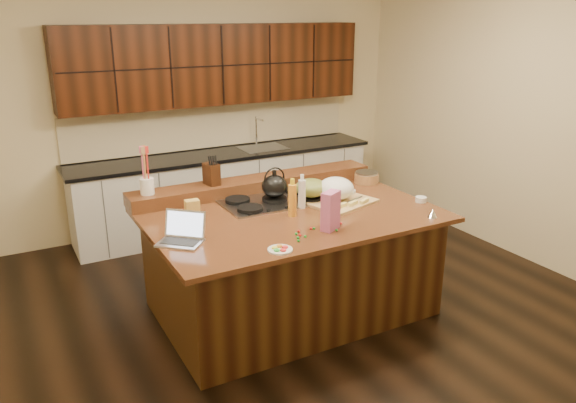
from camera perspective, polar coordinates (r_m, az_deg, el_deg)
room at (r=4.61m, az=0.30°, el=3.95°), size 5.52×5.02×2.72m
island at (r=4.91m, az=0.28°, el=-6.10°), size 2.40×1.60×0.92m
back_ledge at (r=5.31m, az=-3.36°, el=1.77°), size 2.40×0.30×0.12m
cooktop at (r=4.98m, az=-1.37°, el=0.11°), size 0.92×0.52×0.05m
back_counter at (r=6.78m, az=-6.60°, el=5.43°), size 3.70×0.66×2.40m
kettle at (r=4.94m, az=-1.39°, el=1.56°), size 0.29×0.29×0.21m
green_bowl at (r=4.98m, az=2.37°, el=1.40°), size 0.33×0.33×0.16m
laptop at (r=4.19m, az=-10.68°, el=-3.26°), size 0.40×0.39×0.22m
oil_bottle at (r=4.61m, az=0.44°, el=0.11°), size 0.08×0.08×0.27m
vinegar_bottle at (r=4.80m, az=1.43°, el=0.75°), size 0.08×0.08×0.25m
wooden_tray at (r=4.97m, az=5.05°, el=1.02°), size 0.64×0.54×0.22m
ramekin_a at (r=5.13m, az=13.36°, el=0.21°), size 0.11×0.11×0.04m
ramekin_b at (r=5.22m, az=6.35°, el=0.94°), size 0.12×0.12×0.04m
ramekin_c at (r=5.17m, az=6.19°, el=0.78°), size 0.12×0.12×0.04m
strainer_bowl at (r=5.61m, az=7.98°, el=2.37°), size 0.30×0.30×0.09m
kitchen_timer at (r=4.76m, az=14.47°, el=-1.16°), size 0.08×0.08×0.07m
pink_bag at (r=4.33m, az=4.35°, el=-0.94°), size 0.19×0.15×0.31m
candy_plate at (r=3.99m, az=-0.81°, el=-4.91°), size 0.24×0.24×0.01m
package_box at (r=4.63m, az=-9.69°, el=-0.78°), size 0.12×0.09×0.16m
utensil_crock at (r=4.95m, az=-14.13°, el=1.52°), size 0.15×0.15×0.14m
knife_block at (r=5.11m, az=-7.78°, el=2.77°), size 0.12×0.17×0.19m
gumdrop_0 at (r=4.31m, az=1.09°, el=-3.03°), size 0.02×0.02×0.02m
gumdrop_1 at (r=4.36m, az=2.65°, el=-2.74°), size 0.02×0.02×0.02m
gumdrop_2 at (r=4.36m, az=2.34°, el=-2.76°), size 0.02×0.02×0.02m
gumdrop_3 at (r=4.13m, az=1.07°, el=-4.00°), size 0.02×0.02×0.02m
gumdrop_4 at (r=4.48m, az=5.40°, el=-2.22°), size 0.02×0.02×0.02m
gumdrop_5 at (r=4.21m, az=1.76°, el=-3.57°), size 0.02×0.02×0.02m
gumdrop_6 at (r=4.33m, az=3.46°, el=-2.91°), size 0.02×0.02×0.02m
gumdrop_7 at (r=4.34m, az=4.96°, el=-2.92°), size 0.02×0.02×0.02m
gumdrop_8 at (r=4.23m, az=1.23°, el=-3.43°), size 0.02×0.02×0.02m
gumdrop_9 at (r=4.33m, az=3.72°, el=-2.95°), size 0.02×0.02×0.02m
gumdrop_10 at (r=4.41m, az=3.47°, el=-2.52°), size 0.02×0.02×0.02m
gumdrop_11 at (r=4.26m, az=0.83°, el=-3.29°), size 0.02×0.02×0.02m
gumdrop_12 at (r=4.44m, az=3.53°, el=-2.36°), size 0.02×0.02×0.02m
gumdrop_13 at (r=4.19m, az=1.01°, el=-3.68°), size 0.02×0.02×0.02m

